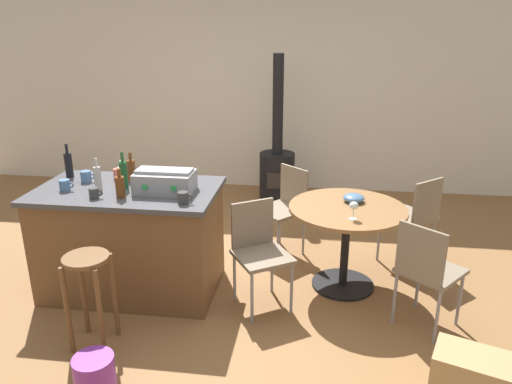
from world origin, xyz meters
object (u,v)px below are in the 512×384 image
(bottle_3, at_px, (124,174))
(bottle_5, at_px, (122,175))
(folding_chair_near, at_px, (415,214))
(folding_chair_left, at_px, (259,247))
(wooden_stool, at_px, (89,283))
(wine_glass, at_px, (354,206))
(wood_stove, at_px, (277,167))
(toolbox, at_px, (165,181))
(cup_0, at_px, (65,185))
(folding_chair_right, at_px, (427,268))
(bottle_2, at_px, (131,170))
(folding_chair_far, at_px, (285,204))
(cardboard_box, at_px, (469,384))
(cup_1, at_px, (86,176))
(cup_3, at_px, (118,174))
(bottle_1, at_px, (98,177))
(bottle_4, at_px, (120,186))
(serving_bowl, at_px, (354,198))
(cup_4, at_px, (94,193))
(kitchen_island, at_px, (131,240))
(dining_table, at_px, (346,226))
(bottle_0, at_px, (69,164))
(plastic_bucket, at_px, (95,375))
(cup_2, at_px, (183,198))

(bottle_3, xyz_separation_m, bottle_5, (-0.05, 0.09, -0.04))
(folding_chair_near, xyz_separation_m, folding_chair_left, (-1.33, -0.82, -0.02))
(wooden_stool, bearing_deg, wine_glass, 23.53)
(wood_stove, height_order, toolbox, wood_stove)
(wood_stove, bearing_deg, bottle_5, -116.14)
(bottle_5, height_order, cup_0, bottle_5)
(toolbox, height_order, bottle_5, bottle_5)
(folding_chair_right, distance_m, bottle_3, 2.42)
(wooden_stool, xyz_separation_m, bottle_2, (-0.03, 0.97, 0.52))
(folding_chair_far, distance_m, cardboard_box, 2.36)
(cup_1, distance_m, cup_3, 0.26)
(folding_chair_near, relative_size, bottle_1, 3.41)
(toolbox, bearing_deg, cardboard_box, -27.08)
(bottle_2, distance_m, bottle_4, 0.41)
(wooden_stool, bearing_deg, cup_0, 124.99)
(bottle_3, relative_size, bottle_4, 1.31)
(folding_chair_left, bearing_deg, serving_bowl, 33.20)
(bottle_3, distance_m, cup_4, 0.30)
(kitchen_island, height_order, folding_chair_left, kitchen_island)
(dining_table, relative_size, folding_chair_right, 1.14)
(cup_3, bearing_deg, bottle_0, 178.97)
(folding_chair_left, xyz_separation_m, cup_4, (-1.24, -0.16, 0.45))
(wooden_stool, height_order, cup_0, cup_0)
(cup_4, distance_m, plastic_bucket, 1.34)
(wooden_stool, bearing_deg, bottle_0, 120.96)
(folding_chair_far, bearing_deg, cup_4, -140.45)
(folding_chair_left, xyz_separation_m, cup_2, (-0.54, -0.19, 0.46))
(cup_2, height_order, cardboard_box, cup_2)
(folding_chair_right, relative_size, cardboard_box, 2.06)
(folding_chair_far, height_order, bottle_0, bottle_0)
(cup_4, bearing_deg, wood_stove, 65.52)
(wine_glass, distance_m, cardboard_box, 1.44)
(cup_0, relative_size, cup_4, 1.09)
(cup_1, bearing_deg, cup_0, -104.95)
(bottle_5, bearing_deg, cardboard_box, -25.76)
(plastic_bucket, bearing_deg, folding_chair_far, 64.92)
(kitchen_island, relative_size, bottle_1, 5.72)
(cardboard_box, bearing_deg, folding_chair_far, 121.57)
(kitchen_island, relative_size, bottle_4, 6.42)
(dining_table, relative_size, serving_bowl, 5.40)
(dining_table, xyz_separation_m, bottle_4, (-1.74, -0.48, 0.44))
(cup_1, height_order, cardboard_box, cup_1)
(toolbox, bearing_deg, bottle_1, -178.56)
(wooden_stool, xyz_separation_m, toolbox, (0.34, 0.74, 0.51))
(bottle_1, distance_m, wine_glass, 2.03)
(wood_stove, relative_size, cup_0, 15.53)
(kitchen_island, bearing_deg, bottle_0, 159.15)
(bottle_5, relative_size, cup_2, 1.75)
(wood_stove, relative_size, bottle_0, 6.26)
(wood_stove, bearing_deg, toolbox, -106.10)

